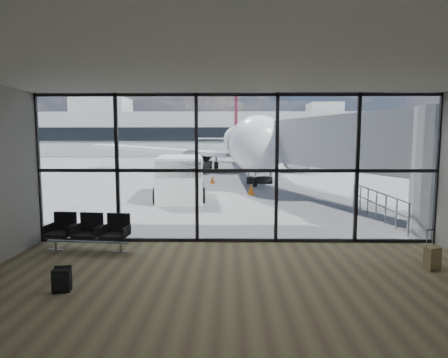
{
  "coord_description": "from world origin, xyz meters",
  "views": [
    {
      "loc": [
        -0.21,
        -11.19,
        3.14
      ],
      "look_at": [
        -0.42,
        3.0,
        1.62
      ],
      "focal_mm": 30.0,
      "sensor_mm": 36.0,
      "label": 1
    }
  ],
  "objects_px": {
    "seating_row": "(89,230)",
    "airliner": "(242,143)",
    "suitcase": "(433,258)",
    "service_van": "(180,177)",
    "backpack": "(62,280)",
    "belt_loader": "(200,166)"
  },
  "relations": [
    {
      "from": "suitcase",
      "to": "belt_loader",
      "type": "distance_m",
      "value": 27.58
    },
    {
      "from": "suitcase",
      "to": "airliner",
      "type": "xyz_separation_m",
      "value": [
        -3.59,
        29.2,
        2.48
      ]
    },
    {
      "from": "seating_row",
      "to": "backpack",
      "type": "bearing_deg",
      "value": -74.4
    },
    {
      "from": "backpack",
      "to": "belt_loader",
      "type": "relative_size",
      "value": 0.13
    },
    {
      "from": "suitcase",
      "to": "service_van",
      "type": "xyz_separation_m",
      "value": [
        -7.48,
        10.73,
        0.85
      ]
    },
    {
      "from": "seating_row",
      "to": "belt_loader",
      "type": "bearing_deg",
      "value": 92.82
    },
    {
      "from": "backpack",
      "to": "suitcase",
      "type": "relative_size",
      "value": 0.54
    },
    {
      "from": "backpack",
      "to": "service_van",
      "type": "relative_size",
      "value": 0.1
    },
    {
      "from": "seating_row",
      "to": "backpack",
      "type": "relative_size",
      "value": 4.46
    },
    {
      "from": "seating_row",
      "to": "belt_loader",
      "type": "distance_m",
      "value": 25.0
    },
    {
      "from": "seating_row",
      "to": "airliner",
      "type": "relative_size",
      "value": 0.07
    },
    {
      "from": "belt_loader",
      "to": "suitcase",
      "type": "bearing_deg",
      "value": -56.54
    },
    {
      "from": "suitcase",
      "to": "belt_loader",
      "type": "relative_size",
      "value": 0.24
    },
    {
      "from": "backpack",
      "to": "airliner",
      "type": "distance_m",
      "value": 31.09
    },
    {
      "from": "backpack",
      "to": "belt_loader",
      "type": "distance_m",
      "value": 27.94
    },
    {
      "from": "backpack",
      "to": "airliner",
      "type": "bearing_deg",
      "value": 74.01
    },
    {
      "from": "seating_row",
      "to": "service_van",
      "type": "height_order",
      "value": "service_van"
    },
    {
      "from": "suitcase",
      "to": "belt_loader",
      "type": "xyz_separation_m",
      "value": [
        -7.64,
        26.5,
        0.3
      ]
    },
    {
      "from": "seating_row",
      "to": "airliner",
      "type": "height_order",
      "value": "airliner"
    },
    {
      "from": "suitcase",
      "to": "airliner",
      "type": "bearing_deg",
      "value": 73.79
    },
    {
      "from": "seating_row",
      "to": "airliner",
      "type": "distance_m",
      "value": 28.25
    },
    {
      "from": "seating_row",
      "to": "suitcase",
      "type": "bearing_deg",
      "value": -4.16
    }
  ]
}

